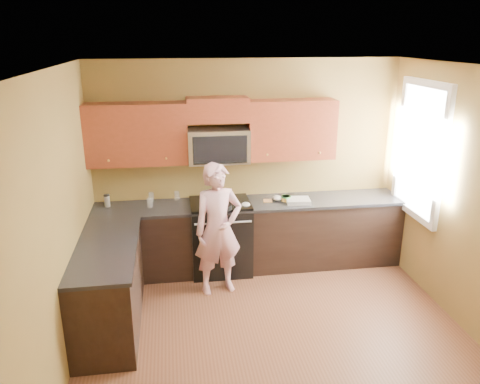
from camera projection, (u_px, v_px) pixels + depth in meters
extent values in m
plane|color=brown|center=(279.00, 344.00, 4.73)|extent=(4.00, 4.00, 0.00)
plane|color=white|center=(287.00, 69.00, 3.87)|extent=(4.00, 4.00, 0.00)
plane|color=brown|center=(247.00, 164.00, 6.18)|extent=(4.00, 0.00, 4.00)
plane|color=brown|center=(373.00, 363.00, 2.43)|extent=(4.00, 0.00, 4.00)
plane|color=brown|center=(56.00, 233.00, 4.02)|extent=(0.00, 4.00, 4.00)
cube|color=black|center=(250.00, 236.00, 6.19)|extent=(4.00, 0.60, 0.88)
cube|color=black|center=(109.00, 288.00, 4.92)|extent=(0.60, 1.60, 0.88)
cube|color=black|center=(251.00, 204.00, 6.03)|extent=(4.00, 0.62, 0.04)
cube|color=black|center=(106.00, 248.00, 4.77)|extent=(0.62, 1.60, 0.04)
cube|color=maroon|center=(217.00, 110.00, 5.73)|extent=(0.76, 0.33, 0.30)
imported|color=#D26984|center=(218.00, 229.00, 5.49)|extent=(0.66, 0.50, 1.60)
cube|color=#B27F47|center=(268.00, 201.00, 6.05)|extent=(0.12, 0.12, 0.01)
ellipsoid|color=silver|center=(246.00, 205.00, 5.85)|extent=(0.15, 0.15, 0.06)
ellipsoid|color=silver|center=(277.00, 198.00, 6.08)|extent=(0.13, 0.14, 0.07)
cube|color=silver|center=(298.00, 201.00, 6.01)|extent=(0.32, 0.27, 0.05)
cylinder|color=silver|center=(150.00, 203.00, 5.84)|extent=(0.08, 0.08, 0.12)
cylinder|color=silver|center=(151.00, 197.00, 6.04)|extent=(0.08, 0.08, 0.12)
cylinder|color=silver|center=(177.00, 196.00, 6.08)|extent=(0.08, 0.08, 0.12)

